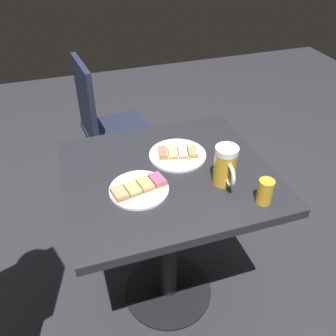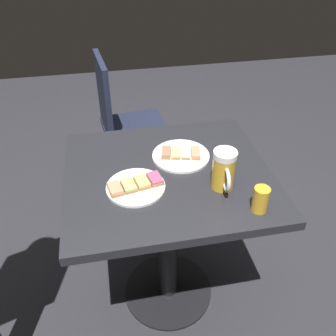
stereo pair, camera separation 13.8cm
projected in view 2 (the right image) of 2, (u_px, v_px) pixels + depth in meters
The scene contains 7 objects.
ground_plane at pixel (168, 291), 1.86m from camera, with size 6.00×6.00×0.00m, color #28282D.
cafe_table at pixel (168, 204), 1.50m from camera, with size 0.79×0.70×0.77m.
plate_near at pixel (181, 155), 1.47m from camera, with size 0.23×0.23×0.03m.
plate_far at pixel (136, 186), 1.31m from camera, with size 0.22×0.22×0.03m.
beer_mug at pixel (224, 170), 1.28m from camera, with size 0.08×0.14×0.15m.
beer_glass_small at pixel (261, 199), 1.20m from camera, with size 0.05×0.05×0.09m, color gold.
cafe_chair at pixel (124, 121), 2.19m from camera, with size 0.42×0.42×0.93m.
Camera 2 is at (0.21, 1.09, 1.62)m, focal length 38.66 mm.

